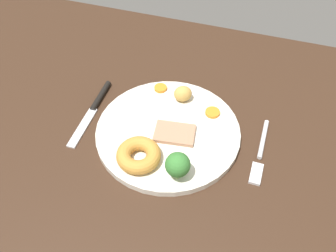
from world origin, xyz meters
TOP-DOWN VIEW (x-y plane):
  - dining_table at (0.00, 0.00)cm, footprint 120.00×84.00cm
  - dinner_plate at (-2.76, -2.38)cm, footprint 27.88×27.88cm
  - meat_slice_main at (-4.35, -1.52)cm, footprint 8.25×6.13cm
  - yorkshire_pudding at (0.43, 6.00)cm, footprint 7.99×7.99cm
  - roast_potato_left at (-3.13, -11.15)cm, footprint 4.73×4.48cm
  - carrot_coin_front at (2.25, -12.74)cm, footprint 2.69×2.69cm
  - carrot_coin_back at (-9.96, -9.11)cm, footprint 2.92×2.92cm
  - broccoli_floret at (-7.52, 7.19)cm, footprint 4.34×4.34cm
  - fork at (-20.61, -3.06)cm, footprint 2.06×15.27cm
  - knife at (14.00, -4.37)cm, footprint 1.93×18.53cm

SIDE VIEW (x-z plane):
  - dining_table at x=0.00cm, z-range 0.00..3.60cm
  - fork at x=-20.61cm, z-range 3.54..4.44cm
  - knife at x=14.00cm, z-range 3.45..4.65cm
  - dinner_plate at x=-2.76cm, z-range 3.60..5.00cm
  - carrot_coin_front at x=2.25cm, z-range 5.00..5.61cm
  - carrot_coin_back at x=-9.96cm, z-range 5.00..5.64cm
  - meat_slice_main at x=-4.35cm, z-range 5.00..5.80cm
  - yorkshire_pudding at x=0.43cm, z-range 5.00..7.64cm
  - roast_potato_left at x=-3.13cm, z-range 5.00..8.30cm
  - broccoli_floret at x=-7.52cm, z-range 5.48..10.95cm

